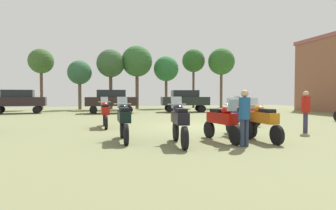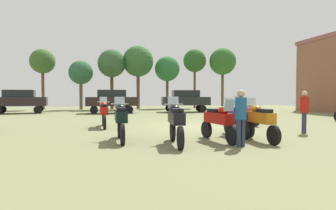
{
  "view_description": "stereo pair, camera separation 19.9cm",
  "coord_description": "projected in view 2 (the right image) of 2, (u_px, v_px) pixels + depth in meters",
  "views": [
    {
      "loc": [
        -4.4,
        -13.09,
        1.58
      ],
      "look_at": [
        0.06,
        6.26,
        0.87
      ],
      "focal_mm": 29.66,
      "sensor_mm": 36.0,
      "label": 1
    },
    {
      "loc": [
        -4.21,
        -13.13,
        1.58
      ],
      "look_at": [
        0.06,
        6.26,
        0.87
      ],
      "focal_mm": 29.66,
      "sensor_mm": 36.0,
      "label": 2
    }
  ],
  "objects": [
    {
      "name": "car_2",
      "position": [
        185.0,
        99.0,
        25.52
      ],
      "size": [
        4.45,
        2.2,
        2.0
      ],
      "rotation": [
        0.0,
        0.0,
        1.48
      ],
      "color": "black",
      "rests_on": "ground"
    },
    {
      "name": "tree_5",
      "position": [
        223.0,
        62.0,
        33.72
      ],
      "size": [
        3.23,
        3.23,
        7.25
      ],
      "color": "brown",
      "rests_on": "ground"
    },
    {
      "name": "tree_1",
      "position": [
        167.0,
        69.0,
        32.65
      ],
      "size": [
        2.93,
        2.93,
        6.12
      ],
      "color": "brown",
      "rests_on": "ground"
    },
    {
      "name": "motorcycle_10",
      "position": [
        104.0,
        112.0,
        13.39
      ],
      "size": [
        0.62,
        2.27,
        1.47
      ],
      "rotation": [
        0.0,
        0.0,
        0.05
      ],
      "color": "black",
      "rests_on": "ground"
    },
    {
      "name": "tree_6",
      "position": [
        195.0,
        61.0,
        33.62
      ],
      "size": [
        2.76,
        2.76,
        7.11
      ],
      "color": "brown",
      "rests_on": "ground"
    },
    {
      "name": "tree_2",
      "position": [
        112.0,
        64.0,
        30.71
      ],
      "size": [
        3.07,
        3.07,
        6.6
      ],
      "color": "#503B2C",
      "rests_on": "ground"
    },
    {
      "name": "motorcycle_9",
      "position": [
        244.0,
        111.0,
        14.42
      ],
      "size": [
        0.75,
        2.11,
        1.51
      ],
      "rotation": [
        0.0,
        0.0,
        0.25
      ],
      "color": "black",
      "rests_on": "ground"
    },
    {
      "name": "motorcycle_3",
      "position": [
        121.0,
        119.0,
        9.38
      ],
      "size": [
        0.62,
        2.2,
        1.5
      ],
      "rotation": [
        0.0,
        0.0,
        0.02
      ],
      "color": "black",
      "rests_on": "ground"
    },
    {
      "name": "tree_7",
      "position": [
        81.0,
        73.0,
        29.87
      ],
      "size": [
        2.56,
        2.56,
        5.27
      ],
      "color": "brown",
      "rests_on": "ground"
    },
    {
      "name": "tree_4",
      "position": [
        138.0,
        62.0,
        31.48
      ],
      "size": [
        3.49,
        3.49,
        7.14
      ],
      "color": "brown",
      "rests_on": "ground"
    },
    {
      "name": "tree_3",
      "position": [
        43.0,
        62.0,
        29.8
      ],
      "size": [
        2.63,
        2.63,
        6.51
      ],
      "color": "brown",
      "rests_on": "ground"
    },
    {
      "name": "car_3",
      "position": [
        20.0,
        100.0,
        23.63
      ],
      "size": [
        4.48,
        2.3,
        2.0
      ],
      "rotation": [
        0.0,
        0.0,
        1.69
      ],
      "color": "black",
      "rests_on": "ground"
    },
    {
      "name": "person_1",
      "position": [
        304.0,
        108.0,
        11.35
      ],
      "size": [
        0.48,
        0.48,
        1.73
      ],
      "rotation": [
        0.0,
        0.0,
        0.66
      ],
      "color": "#312E4E",
      "rests_on": "ground"
    },
    {
      "name": "motorcycle_12",
      "position": [
        176.0,
        121.0,
        8.68
      ],
      "size": [
        0.62,
        2.26,
        1.51
      ],
      "rotation": [
        0.0,
        0.0,
        -0.09
      ],
      "color": "black",
      "rests_on": "ground"
    },
    {
      "name": "motorcycle_5",
      "position": [
        219.0,
        120.0,
        9.29
      ],
      "size": [
        0.68,
        2.22,
        1.44
      ],
      "rotation": [
        0.0,
        0.0,
        3.3
      ],
      "color": "black",
      "rests_on": "ground"
    },
    {
      "name": "person_3",
      "position": [
        241.0,
        114.0,
        8.33
      ],
      "size": [
        0.41,
        0.41,
        1.72
      ],
      "rotation": [
        0.0,
        0.0,
        3.39
      ],
      "color": "#2A334C",
      "rests_on": "ground"
    },
    {
      "name": "motorcycle_6",
      "position": [
        235.0,
        118.0,
        10.48
      ],
      "size": [
        0.62,
        2.15,
        1.45
      ],
      "rotation": [
        0.0,
        0.0,
        -0.04
      ],
      "color": "black",
      "rests_on": "ground"
    },
    {
      "name": "ground_plane",
      "position": [
        194.0,
        127.0,
        13.78
      ],
      "size": [
        44.0,
        52.0,
        0.02
      ],
      "color": "olive"
    },
    {
      "name": "car_1",
      "position": [
        111.0,
        100.0,
        23.91
      ],
      "size": [
        4.37,
        1.97,
        2.0
      ],
      "rotation": [
        0.0,
        0.0,
        1.61
      ],
      "color": "black",
      "rests_on": "ground"
    },
    {
      "name": "motorcycle_4",
      "position": [
        260.0,
        120.0,
        9.37
      ],
      "size": [
        0.62,
        2.15,
        1.46
      ],
      "rotation": [
        0.0,
        0.0,
        0.01
      ],
      "color": "black",
      "rests_on": "ground"
    }
  ]
}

